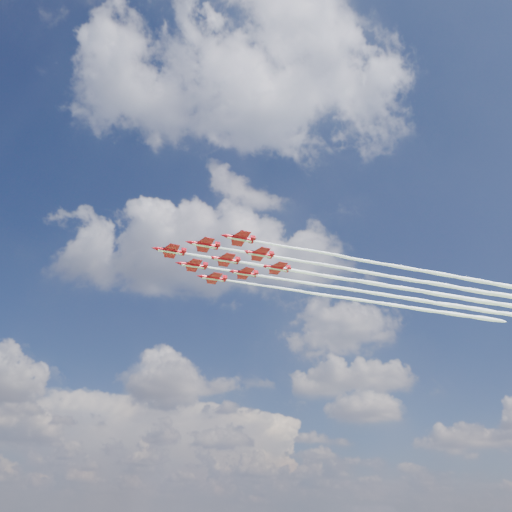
{
  "coord_description": "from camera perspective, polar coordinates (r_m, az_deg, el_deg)",
  "views": [
    {
      "loc": [
        15.38,
        -144.74,
        4.0
      ],
      "look_at": [
        9.66,
        -5.63,
        77.36
      ],
      "focal_mm": 35.0,
      "sensor_mm": 36.0,
      "label": 1
    }
  ],
  "objects": [
    {
      "name": "jet_tail",
      "position": [
        193.45,
        19.5,
        -4.03
      ],
      "size": [
        120.58,
        52.0,
        2.69
      ],
      "rotation": [
        0.0,
        0.0,
        0.39
      ],
      "color": "red"
    },
    {
      "name": "jet_lead",
      "position": [
        174.38,
        10.33,
        -2.64
      ],
      "size": [
        120.58,
        52.0,
        2.69
      ],
      "rotation": [
        0.0,
        0.0,
        0.39
      ],
      "color": "red"
    },
    {
      "name": "jet_row3_starb",
      "position": [
        194.34,
        12.8,
        -5.08
      ],
      "size": [
        120.58,
        52.0,
        2.69
      ],
      "rotation": [
        0.0,
        0.0,
        0.39
      ],
      "color": "red"
    },
    {
      "name": "jet_row3_port",
      "position": [
        172.81,
        17.78,
        -1.47
      ],
      "size": [
        120.58,
        52.0,
        2.69
      ],
      "rotation": [
        0.0,
        0.0,
        0.39
      ],
      "color": "red"
    },
    {
      "name": "jet_row3_centre",
      "position": [
        183.31,
        15.15,
        -3.38
      ],
      "size": [
        120.58,
        52.0,
        2.69
      ],
      "rotation": [
        0.0,
        0.0,
        0.39
      ],
      "color": "red"
    },
    {
      "name": "jet_row2_starb",
      "position": [
        184.28,
        11.63,
        -3.93
      ],
      "size": [
        120.58,
        52.0,
        2.69
      ],
      "rotation": [
        0.0,
        0.0,
        0.39
      ],
      "color": "red"
    },
    {
      "name": "jet_row4_port",
      "position": [
        183.06,
        18.69,
        -2.82
      ],
      "size": [
        120.58,
        52.0,
        2.69
      ],
      "rotation": [
        0.0,
        0.0,
        0.39
      ],
      "color": "red"
    },
    {
      "name": "jet_row4_starb",
      "position": [
        193.56,
        16.14,
        -4.56
      ],
      "size": [
        120.58,
        52.0,
        2.69
      ],
      "rotation": [
        0.0,
        0.0,
        0.39
      ],
      "color": "red"
    },
    {
      "name": "jet_row2_port",
      "position": [
        173.22,
        14.04,
        -2.06
      ],
      "size": [
        120.58,
        52.0,
        2.69
      ],
      "rotation": [
        0.0,
        0.0,
        0.39
      ],
      "color": "red"
    }
  ]
}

